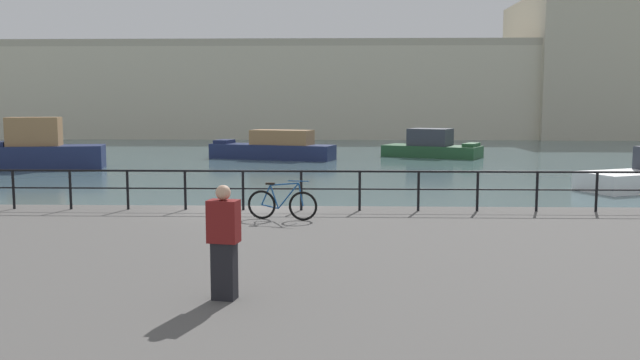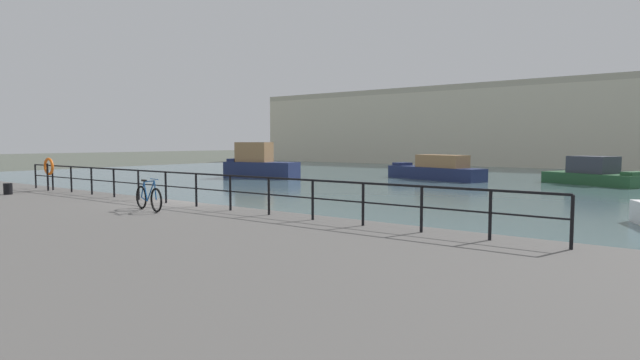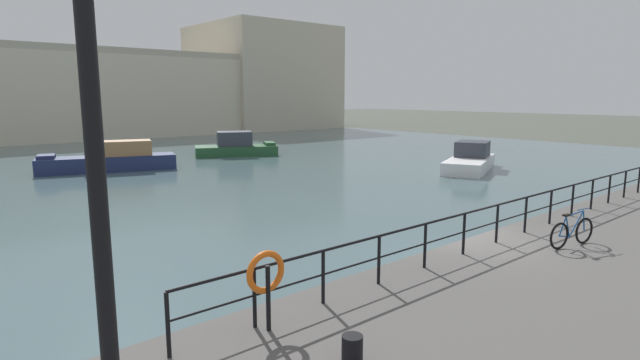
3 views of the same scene
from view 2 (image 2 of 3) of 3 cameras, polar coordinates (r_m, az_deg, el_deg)
The scene contains 10 objects.
ground_plane at distance 18.47m, azimuth -14.91°, elevation -4.85°, with size 240.00×240.00×0.00m, color #4C5147.
water_basin at distance 44.01m, azimuth 17.55°, elevation 0.32°, with size 80.00×60.00×0.01m, color #476066.
harbor_building at distance 66.90m, azimuth 31.75°, elevation 5.72°, with size 78.23×16.94×14.51m.
moored_blue_motorboat at distance 41.13m, azimuth -6.84°, elevation 1.72°, with size 6.26×3.32×2.87m.
moored_green_narrowboat at distance 39.05m, azimuth 28.41°, elevation 0.57°, with size 6.88×5.12×1.92m.
moored_cabin_cruiser at distance 39.99m, azimuth 12.90°, elevation 1.13°, with size 8.43×4.28×1.91m.
quay_railing at distance 16.62m, azimuth -13.73°, elevation -0.39°, with size 21.88×0.07×1.08m.
parked_bicycle at distance 16.07m, azimuth -18.67°, elevation -1.89°, with size 1.75×0.40×0.98m.
mooring_bollard at distance 23.39m, azimuth -31.60°, elevation -0.85°, with size 0.32×0.32×0.44m, color black.
life_ring_stand at distance 24.35m, azimuth -28.14°, elevation 1.23°, with size 0.75×0.16×1.40m.
Camera 2 is at (14.31, -11.32, 2.88)m, focal length 28.54 mm.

